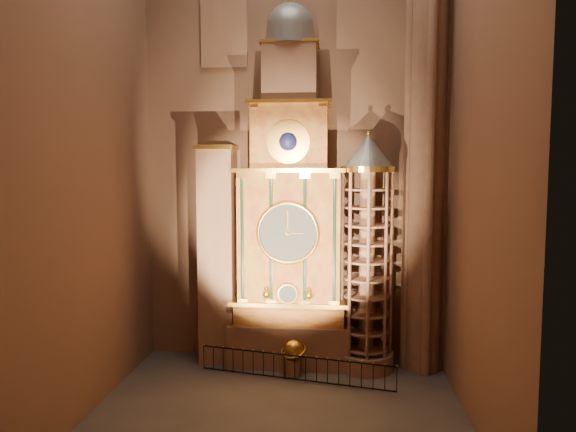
# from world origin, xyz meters

# --- Properties ---
(floor) EXTENTS (14.00, 14.00, 0.00)m
(floor) POSITION_xyz_m (0.00, 0.00, 0.00)
(floor) COLOR #383330
(floor) RESTS_ON ground
(wall_back) EXTENTS (22.00, 0.00, 22.00)m
(wall_back) POSITION_xyz_m (0.00, 6.00, 11.00)
(wall_back) COLOR brown
(wall_back) RESTS_ON floor
(wall_left) EXTENTS (0.00, 22.00, 22.00)m
(wall_left) POSITION_xyz_m (-7.00, 0.00, 11.00)
(wall_left) COLOR brown
(wall_left) RESTS_ON floor
(wall_right) EXTENTS (0.00, 22.00, 22.00)m
(wall_right) POSITION_xyz_m (7.00, 0.00, 11.00)
(wall_right) COLOR brown
(wall_right) RESTS_ON floor
(astronomical_clock) EXTENTS (5.60, 2.41, 16.70)m
(astronomical_clock) POSITION_xyz_m (0.00, 4.96, 6.68)
(astronomical_clock) COLOR #8C634C
(astronomical_clock) RESTS_ON floor
(portrait_tower) EXTENTS (1.80, 1.60, 10.20)m
(portrait_tower) POSITION_xyz_m (-3.40, 4.98, 5.15)
(portrait_tower) COLOR #8C634C
(portrait_tower) RESTS_ON floor
(stair_turret) EXTENTS (2.50, 2.50, 10.80)m
(stair_turret) POSITION_xyz_m (3.50, 4.70, 5.27)
(stair_turret) COLOR #8C634C
(stair_turret) RESTS_ON floor
(gothic_pier) EXTENTS (2.04, 2.04, 22.00)m
(gothic_pier) POSITION_xyz_m (6.10, 5.00, 11.00)
(gothic_pier) COLOR #8C634C
(gothic_pier) RESTS_ON floor
(stained_glass_window) EXTENTS (2.20, 0.14, 5.20)m
(stained_glass_window) POSITION_xyz_m (-3.20, 5.92, 16.50)
(stained_glass_window) COLOR navy
(stained_glass_window) RESTS_ON wall_back
(celestial_globe) EXTENTS (1.40, 1.36, 1.60)m
(celestial_globe) POSITION_xyz_m (0.27, 3.60, 0.96)
(celestial_globe) COLOR #8C634C
(celestial_globe) RESTS_ON floor
(iron_railing) EXTENTS (8.45, 1.79, 1.09)m
(iron_railing) POSITION_xyz_m (0.40, 2.94, 0.59)
(iron_railing) COLOR black
(iron_railing) RESTS_ON floor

